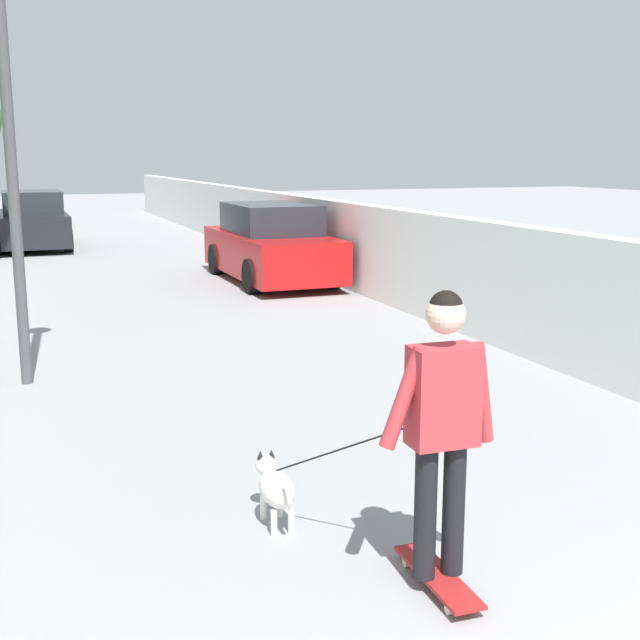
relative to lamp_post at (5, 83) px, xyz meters
The scene contains 8 objects.
ground_plane 7.32m from the lamp_post, 24.28° to the right, with size 80.00×80.00×0.00m, color gray.
fence_right 7.56m from the lamp_post, 56.16° to the right, with size 48.00×0.30×1.61m, color white.
lamp_post is the anchor object (origin of this frame).
skateboard 6.66m from the lamp_post, 158.97° to the right, with size 0.81×0.23×0.08m.
person_skateboarder 6.25m from the lamp_post, 158.97° to the right, with size 0.23×0.71×1.68m.
dog 5.45m from the lamp_post, 161.11° to the right, with size 1.46×0.75×1.06m.
car_near 8.23m from the lamp_post, 37.81° to the right, with size 4.31×1.80×1.54m.
car_far 14.37m from the lamp_post, ahead, with size 4.14×1.80×1.54m.
Camera 1 is at (-1.31, 2.80, 2.48)m, focal length 45.89 mm.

